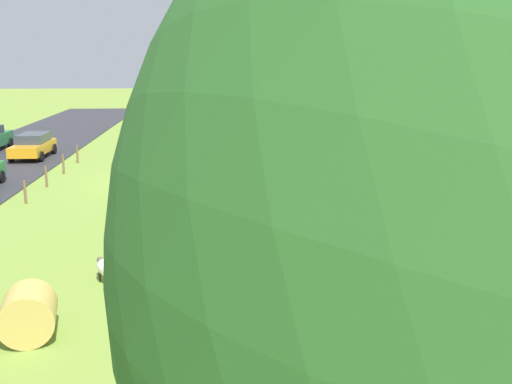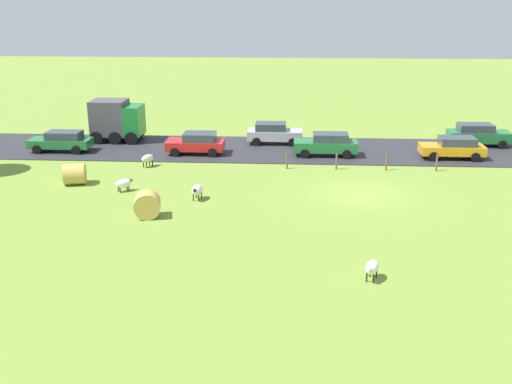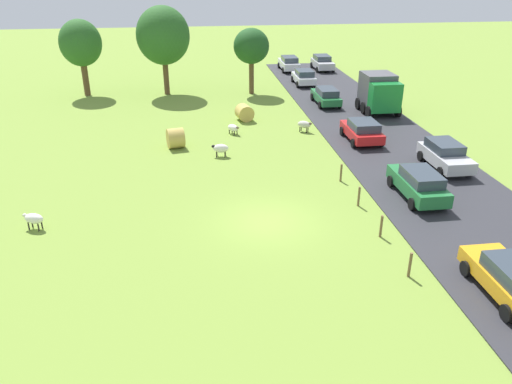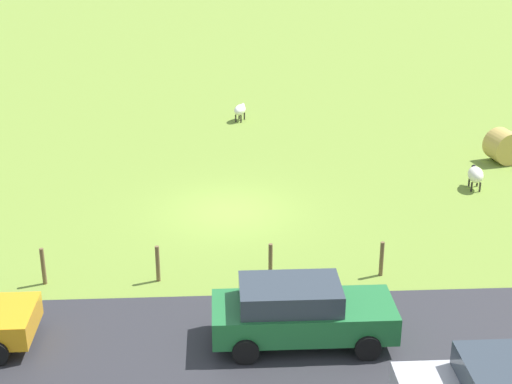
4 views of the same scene
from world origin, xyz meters
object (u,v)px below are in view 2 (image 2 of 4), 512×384
at_px(sheep_0, 372,267).
at_px(car_6, 478,134).
at_px(sheep_2, 148,159).
at_px(car_3, 453,147).
at_px(car_5, 327,144).
at_px(car_4, 62,141).
at_px(sheep_3, 124,184).
at_px(truck_0, 117,119).
at_px(hay_bale_0, 147,205).
at_px(sheep_1, 197,190).
at_px(car_2, 197,143).
at_px(car_1, 274,133).
at_px(hay_bale_1, 75,174).

xyz_separation_m(sheep_0, car_6, (23.23, -10.81, 0.37)).
distance_m(sheep_2, car_3, 21.10).
bearing_deg(car_5, car_4, 89.85).
xyz_separation_m(sheep_3, car_5, (8.84, -12.25, 0.42)).
height_order(sheep_0, truck_0, truck_0).
xyz_separation_m(sheep_0, hay_bale_0, (6.58, 10.65, 0.12)).
bearing_deg(car_5, car_3, -91.71).
relative_size(sheep_0, sheep_3, 1.03).
height_order(truck_0, car_5, truck_0).
height_order(sheep_1, car_6, car_6).
distance_m(sheep_2, car_2, 4.49).
bearing_deg(truck_0, sheep_2, -150.47).
relative_size(sheep_1, car_6, 0.25).
distance_m(sheep_2, car_6, 24.72).
distance_m(sheep_1, hay_bale_0, 3.62).
height_order(sheep_0, car_3, car_3).
xyz_separation_m(car_1, car_3, (-3.71, -12.65, -0.04)).
height_order(sheep_0, car_5, car_5).
distance_m(sheep_0, sheep_2, 20.57).
distance_m(truck_0, car_6, 27.74).
height_order(truck_0, car_6, truck_0).
xyz_separation_m(sheep_2, sheep_3, (-5.31, 0.20, -0.10)).
bearing_deg(hay_bale_1, sheep_0, -126.15).
height_order(car_1, car_6, car_6).
bearing_deg(sheep_0, sheep_3, 50.52).
bearing_deg(car_4, truck_0, -41.12).
relative_size(sheep_1, hay_bale_0, 0.85).
xyz_separation_m(sheep_3, car_2, (8.85, -2.95, 0.38)).
bearing_deg(sheep_1, hay_bale_1, 72.63).
distance_m(truck_0, car_5, 16.55).
height_order(car_4, car_5, car_5).
distance_m(hay_bale_0, car_6, 27.16).
bearing_deg(sheep_2, car_6, -73.14).
bearing_deg(sheep_1, car_3, -59.24).
distance_m(sheep_1, car_3, 19.21).
xyz_separation_m(hay_bale_0, car_2, (13.02, -0.55, 0.17)).
bearing_deg(sheep_3, hay_bale_0, -150.12).
height_order(sheep_3, car_5, car_5).
distance_m(hay_bale_1, car_6, 29.42).
distance_m(sheep_3, hay_bale_0, 4.82).
height_order(sheep_3, car_4, car_4).
xyz_separation_m(sheep_0, sheep_1, (9.50, 8.52, 0.01)).
bearing_deg(hay_bale_0, sheep_3, 29.88).
bearing_deg(car_2, car_6, -80.14).
bearing_deg(car_4, hay_bale_1, -154.39).
xyz_separation_m(sheep_2, car_2, (3.54, -2.75, 0.28)).
height_order(truck_0, car_4, truck_0).
bearing_deg(sheep_0, car_4, 45.59).
distance_m(sheep_1, sheep_2, 7.86).
relative_size(sheep_2, sheep_3, 1.04).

